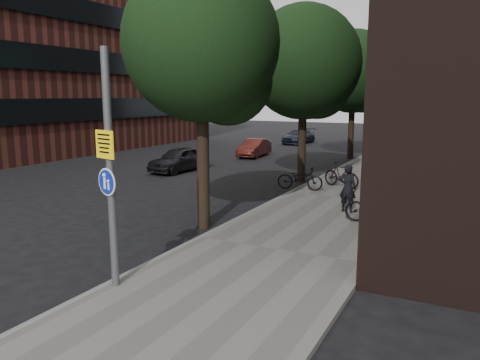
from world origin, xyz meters
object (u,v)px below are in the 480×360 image
Objects in this scene: signpost at (110,170)px; parked_bike_facade_near at (377,208)px; pedestrian at (348,188)px; parked_car_near at (179,159)px.

parked_bike_facade_near is (3.76, 7.00, -1.85)m from signpost.
pedestrian is at bearing 48.56° from parked_bike_facade_near.
parked_car_near is at bearing 62.91° from parked_bike_facade_near.
signpost reaches higher than pedestrian.
parked_car_near is (-11.17, 6.10, 0.02)m from parked_bike_facade_near.
parked_bike_facade_near is 12.73m from parked_car_near.
pedestrian is 11.23m from parked_car_near.
parked_bike_facade_near is 0.51× the size of parked_car_near.
signpost reaches higher than parked_car_near.
pedestrian is 1.59m from parked_bike_facade_near.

